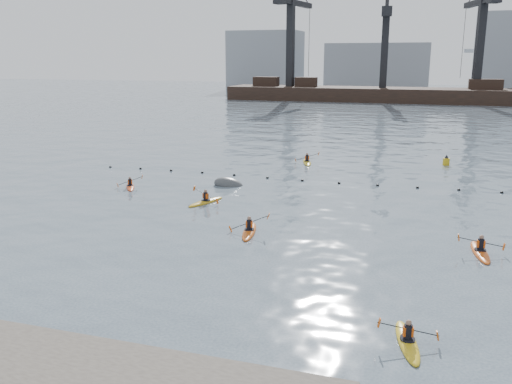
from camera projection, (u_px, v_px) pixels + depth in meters
The scene contains 12 objects.
ground at pixel (167, 286), 23.69m from camera, with size 400.00×400.00×0.00m, color #3D4C5A.
float_line at pixel (285, 179), 44.69m from camera, with size 33.24×0.73×0.24m.
barge_pier at pixel (381, 93), 125.13m from camera, with size 72.00×19.30×29.50m.
skyline at pixel (403, 60), 159.93m from camera, with size 141.00×28.00×22.00m.
kayaker_0 at pixel (249, 231), 31.01m from camera, with size 2.36×3.49×1.31m.
kayaker_1 at pixel (407, 341), 18.94m from camera, with size 2.12×3.24×1.03m.
kayaker_2 at pixel (130, 186), 41.85m from camera, with size 2.03×2.82×1.05m.
kayaker_3 at pixel (206, 201), 37.39m from camera, with size 2.19×3.38×1.18m.
kayaker_4 at pixel (480, 251), 27.71m from camera, with size 2.35×3.53×1.11m.
kayaker_5 at pixel (307, 162), 51.60m from camera, with size 2.29×3.48×1.22m.
mooring_buoy at pixel (229, 185), 42.58m from camera, with size 2.38×1.41×1.19m, color #3D3F42.
nav_buoy at pixel (446, 162), 50.50m from camera, with size 0.62×0.62×1.12m.
Camera 1 is at (10.31, -19.81, 9.71)m, focal length 38.00 mm.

